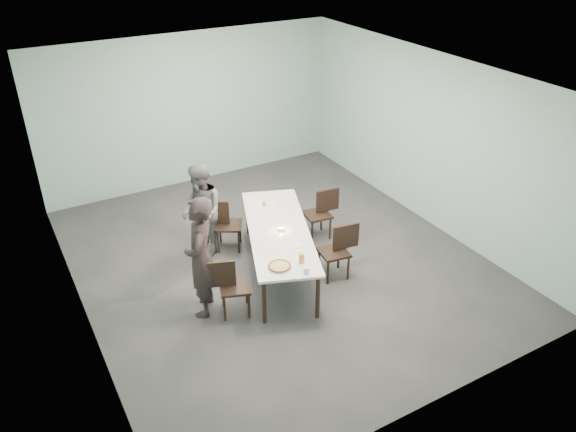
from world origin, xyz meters
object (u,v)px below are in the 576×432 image
diner_far (202,211)px  beer_glass (302,258)px  chair_near_left (229,283)px  water_tumbler (306,270)px  table (279,233)px  side_plate (296,245)px  chair_far_left (224,222)px  tealight (281,229)px  chair_near_right (339,247)px  chair_far_right (321,210)px  amber_tumbler (264,204)px  diner_near (201,257)px  pizza (280,266)px

diner_far → beer_glass: bearing=16.1°
chair_near_left → beer_glass: 1.06m
diner_far → water_tumbler: 2.33m
table → side_plate: side_plate is taller
diner_far → chair_far_left: bearing=82.7°
chair_far_left → tealight: size_ratio=15.54×
chair_near_right → side_plate: size_ratio=4.83×
beer_glass → water_tumbler: 0.26m
side_plate → water_tumbler: size_ratio=2.00×
chair_far_right → amber_tumbler: (-0.99, 0.20, 0.29)m
table → diner_far: 1.34m
water_tumbler → chair_far_left: bearing=96.3°
amber_tumbler → chair_far_left: bearing=156.8°
chair_near_right → beer_glass: 1.03m
chair_far_right → water_tumbler: bearing=58.1°
side_plate → beer_glass: size_ratio=1.20×
chair_near_left → chair_far_right: same height
chair_near_right → diner_near: size_ratio=0.49×
chair_near_right → diner_near: bearing=2.6°
diner_near → pizza: 1.07m
beer_glass → water_tumbler: size_ratio=1.67×
chair_near_right → water_tumbler: bearing=41.5°
table → water_tumbler: 1.21m
diner_near → diner_far: 1.52m
pizza → table: bearing=62.1°
chair_near_right → table: bearing=-28.4°
diner_near → amber_tumbler: bearing=154.9°
table → chair_far_left: (-0.47, 1.03, -0.19)m
diner_far → pizza: 1.99m
chair_far_right → pizza: bearing=48.2°
chair_far_right → diner_near: size_ratio=0.49×
chair_far_left → amber_tumbler: 0.74m
chair_far_right → side_plate: size_ratio=4.83×
table → chair_near_right: (0.74, -0.55, -0.19)m
beer_glass → chair_near_left: bearing=158.5°
chair_far_right → amber_tumbler: chair_far_right is taller
table → chair_far_right: chair_far_right is taller
chair_far_right → side_plate: bearing=49.8°
side_plate → chair_far_left: bearing=106.9°
chair_near_left → pizza: chair_near_left is taller
diner_far → amber_tumbler: diner_far is taller
chair_far_left → side_plate: bearing=-43.7°
side_plate → water_tumbler: (-0.23, -0.67, 0.04)m
chair_far_left → amber_tumbler: size_ratio=10.88×
diner_near → pizza: size_ratio=5.26×
chair_far_right → side_plate: chair_far_right is taller
diner_far → amber_tumbler: size_ratio=19.56×
chair_near_right → water_tumbler: chair_near_right is taller
table → tealight: size_ratio=49.11×
chair_near_left → side_plate: chair_near_left is taller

